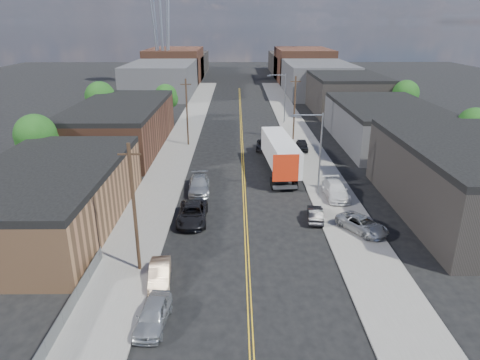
{
  "coord_description": "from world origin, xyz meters",
  "views": [
    {
      "loc": [
        -0.83,
        -18.12,
        17.71
      ],
      "look_at": [
        -0.49,
        22.94,
        2.5
      ],
      "focal_mm": 32.0,
      "sensor_mm": 36.0,
      "label": 1
    }
  ],
  "objects_px": {
    "car_right_oncoming": "(315,214)",
    "car_right_lot_c": "(302,145)",
    "car_left_c": "(192,214)",
    "car_right_lot_a": "(362,224)",
    "semi_truck": "(279,150)",
    "car_right_lot_b": "(336,190)",
    "car_left_d": "(199,185)",
    "car_left_b": "(160,273)",
    "car_left_a": "(153,315)",
    "car_ahead_truck": "(264,145)"
  },
  "relations": [
    {
      "from": "car_left_d",
      "to": "car_right_lot_c",
      "type": "xyz_separation_m",
      "value": [
        13.71,
        15.92,
        0.05
      ]
    },
    {
      "from": "car_left_c",
      "to": "car_right_oncoming",
      "type": "bearing_deg",
      "value": -0.17
    },
    {
      "from": "car_left_c",
      "to": "car_right_lot_c",
      "type": "height_order",
      "value": "car_left_c"
    },
    {
      "from": "semi_truck",
      "to": "car_ahead_truck",
      "type": "height_order",
      "value": "semi_truck"
    },
    {
      "from": "car_left_d",
      "to": "car_left_b",
      "type": "bearing_deg",
      "value": -97.82
    },
    {
      "from": "semi_truck",
      "to": "car_left_a",
      "type": "bearing_deg",
      "value": -113.81
    },
    {
      "from": "semi_truck",
      "to": "car_left_d",
      "type": "distance_m",
      "value": 12.5
    },
    {
      "from": "car_right_lot_b",
      "to": "car_ahead_truck",
      "type": "height_order",
      "value": "car_right_lot_b"
    },
    {
      "from": "car_left_d",
      "to": "car_right_lot_b",
      "type": "distance_m",
      "value": 14.83
    },
    {
      "from": "car_left_d",
      "to": "car_ahead_truck",
      "type": "distance_m",
      "value": 18.45
    },
    {
      "from": "car_left_c",
      "to": "car_right_lot_c",
      "type": "bearing_deg",
      "value": 58.7
    },
    {
      "from": "car_right_lot_a",
      "to": "car_right_lot_b",
      "type": "distance_m",
      "value": 8.03
    },
    {
      "from": "car_left_d",
      "to": "car_right_oncoming",
      "type": "bearing_deg",
      "value": -35.78
    },
    {
      "from": "car_left_d",
      "to": "car_ahead_truck",
      "type": "height_order",
      "value": "car_left_d"
    },
    {
      "from": "car_left_b",
      "to": "car_right_lot_c",
      "type": "xyz_separation_m",
      "value": [
        15.11,
        33.46,
        0.18
      ]
    },
    {
      "from": "car_left_c",
      "to": "car_left_d",
      "type": "distance_m",
      "value": 7.57
    },
    {
      "from": "semi_truck",
      "to": "car_left_b",
      "type": "relative_size",
      "value": 4.07
    },
    {
      "from": "car_left_a",
      "to": "car_right_oncoming",
      "type": "xyz_separation_m",
      "value": [
        12.61,
        14.85,
        -0.11
      ]
    },
    {
      "from": "car_left_b",
      "to": "car_right_oncoming",
      "type": "height_order",
      "value": "car_left_b"
    },
    {
      "from": "car_left_b",
      "to": "car_left_c",
      "type": "relative_size",
      "value": 0.71
    },
    {
      "from": "car_right_lot_c",
      "to": "car_ahead_truck",
      "type": "distance_m",
      "value": 5.52
    },
    {
      "from": "car_left_d",
      "to": "car_right_lot_b",
      "type": "bearing_deg",
      "value": -11.0
    },
    {
      "from": "car_right_lot_b",
      "to": "car_ahead_truck",
      "type": "xyz_separation_m",
      "value": [
        -6.47,
        18.52,
        -0.26
      ]
    },
    {
      "from": "car_left_a",
      "to": "car_right_lot_a",
      "type": "relative_size",
      "value": 0.89
    },
    {
      "from": "car_left_c",
      "to": "car_left_a",
      "type": "bearing_deg",
      "value": -94.99
    },
    {
      "from": "car_left_b",
      "to": "car_right_lot_a",
      "type": "bearing_deg",
      "value": 18.06
    },
    {
      "from": "car_right_oncoming",
      "to": "car_right_lot_b",
      "type": "distance_m",
      "value": 6.23
    },
    {
      "from": "car_ahead_truck",
      "to": "car_right_lot_c",
      "type": "bearing_deg",
      "value": -1.3
    },
    {
      "from": "semi_truck",
      "to": "car_left_b",
      "type": "height_order",
      "value": "semi_truck"
    },
    {
      "from": "car_right_lot_b",
      "to": "car_ahead_truck",
      "type": "distance_m",
      "value": 19.61
    },
    {
      "from": "car_right_lot_a",
      "to": "car_left_a",
      "type": "bearing_deg",
      "value": -175.63
    },
    {
      "from": "car_right_lot_b",
      "to": "car_left_a",
      "type": "bearing_deg",
      "value": -129.14
    },
    {
      "from": "car_right_oncoming",
      "to": "car_right_lot_c",
      "type": "bearing_deg",
      "value": -89.24
    },
    {
      "from": "car_right_oncoming",
      "to": "car_right_lot_a",
      "type": "distance_m",
      "value": 4.54
    },
    {
      "from": "semi_truck",
      "to": "car_right_lot_a",
      "type": "xyz_separation_m",
      "value": [
        5.82,
        -17.95,
        -1.65
      ]
    },
    {
      "from": "car_right_lot_a",
      "to": "car_right_lot_c",
      "type": "height_order",
      "value": "car_right_lot_c"
    },
    {
      "from": "car_left_c",
      "to": "car_right_lot_c",
      "type": "relative_size",
      "value": 1.39
    },
    {
      "from": "car_left_b",
      "to": "car_left_c",
      "type": "height_order",
      "value": "car_left_c"
    },
    {
      "from": "semi_truck",
      "to": "car_right_lot_a",
      "type": "relative_size",
      "value": 3.4
    },
    {
      "from": "semi_truck",
      "to": "car_left_b",
      "type": "bearing_deg",
      "value": -117.77
    },
    {
      "from": "car_left_d",
      "to": "car_right_lot_c",
      "type": "height_order",
      "value": "car_left_d"
    },
    {
      "from": "semi_truck",
      "to": "car_right_lot_c",
      "type": "height_order",
      "value": "semi_truck"
    },
    {
      "from": "car_left_c",
      "to": "car_right_lot_a",
      "type": "bearing_deg",
      "value": -10.04
    },
    {
      "from": "car_right_oncoming",
      "to": "car_right_lot_c",
      "type": "relative_size",
      "value": 0.93
    },
    {
      "from": "car_left_a",
      "to": "car_ahead_truck",
      "type": "bearing_deg",
      "value": 80.64
    },
    {
      "from": "car_right_lot_c",
      "to": "semi_truck",
      "type": "bearing_deg",
      "value": -113.25
    },
    {
      "from": "car_left_a",
      "to": "car_left_b",
      "type": "bearing_deg",
      "value": 98.74
    },
    {
      "from": "car_right_oncoming",
      "to": "car_left_c",
      "type": "bearing_deg",
      "value": 6.81
    },
    {
      "from": "car_left_b",
      "to": "car_right_lot_c",
      "type": "relative_size",
      "value": 0.98
    },
    {
      "from": "car_left_d",
      "to": "car_right_lot_c",
      "type": "relative_size",
      "value": 1.33
    }
  ]
}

